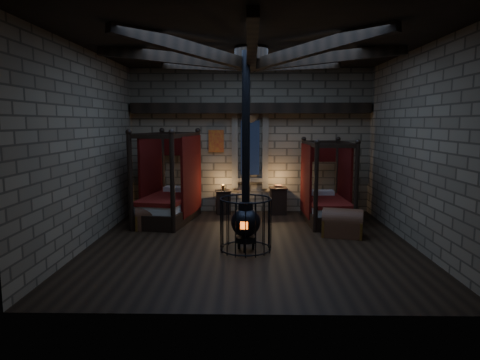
{
  "coord_description": "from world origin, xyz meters",
  "views": [
    {
      "loc": [
        -0.07,
        -9.13,
        2.65
      ],
      "look_at": [
        -0.25,
        0.6,
        1.33
      ],
      "focal_mm": 32.0,
      "sensor_mm": 36.0,
      "label": 1
    }
  ],
  "objects_px": {
    "bed_left": "(169,200)",
    "bed_right": "(326,202)",
    "trunk_left": "(154,217)",
    "trunk_right": "(342,224)",
    "stove": "(246,220)"
  },
  "relations": [
    {
      "from": "trunk_left",
      "to": "trunk_right",
      "type": "distance_m",
      "value": 4.61
    },
    {
      "from": "bed_left",
      "to": "trunk_right",
      "type": "bearing_deg",
      "value": -9.0
    },
    {
      "from": "bed_left",
      "to": "bed_right",
      "type": "bearing_deg",
      "value": 9.24
    },
    {
      "from": "bed_left",
      "to": "stove",
      "type": "height_order",
      "value": "stove"
    },
    {
      "from": "trunk_left",
      "to": "trunk_right",
      "type": "xyz_separation_m",
      "value": [
        4.57,
        -0.65,
        0.01
      ]
    },
    {
      "from": "bed_right",
      "to": "trunk_right",
      "type": "xyz_separation_m",
      "value": [
        0.13,
        -1.44,
        -0.23
      ]
    },
    {
      "from": "bed_left",
      "to": "trunk_left",
      "type": "distance_m",
      "value": 0.92
    },
    {
      "from": "trunk_left",
      "to": "trunk_right",
      "type": "relative_size",
      "value": 0.91
    },
    {
      "from": "bed_right",
      "to": "trunk_right",
      "type": "height_order",
      "value": "bed_right"
    },
    {
      "from": "bed_left",
      "to": "trunk_right",
      "type": "height_order",
      "value": "bed_left"
    },
    {
      "from": "bed_left",
      "to": "trunk_right",
      "type": "relative_size",
      "value": 2.36
    },
    {
      "from": "bed_right",
      "to": "stove",
      "type": "xyz_separation_m",
      "value": [
        -2.13,
        -2.59,
        0.12
      ]
    },
    {
      "from": "bed_left",
      "to": "trunk_left",
      "type": "bearing_deg",
      "value": -95.04
    },
    {
      "from": "trunk_right",
      "to": "bed_left",
      "type": "bearing_deg",
      "value": 176.2
    },
    {
      "from": "bed_left",
      "to": "bed_right",
      "type": "relative_size",
      "value": 1.14
    }
  ]
}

